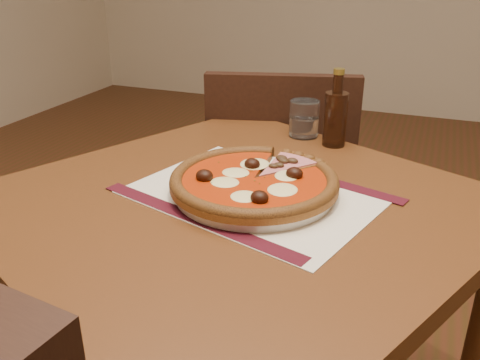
% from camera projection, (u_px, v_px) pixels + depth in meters
% --- Properties ---
extents(table, '(1.06, 1.06, 0.75)m').
position_uv_depth(table, '(236.00, 247.00, 0.96)').
color(table, '#5F2F16').
rests_on(table, ground).
extents(chair_far, '(0.51, 0.51, 0.87)m').
position_uv_depth(chair_far, '(280.00, 188.00, 1.56)').
color(chair_far, black).
rests_on(chair_far, ground).
extents(placemat, '(0.50, 0.42, 0.00)m').
position_uv_depth(placemat, '(254.00, 194.00, 0.93)').
color(placemat, beige).
rests_on(placemat, table).
extents(plate, '(0.29, 0.29, 0.02)m').
position_uv_depth(plate, '(254.00, 190.00, 0.93)').
color(plate, white).
rests_on(plate, placemat).
extents(pizza, '(0.31, 0.31, 0.04)m').
position_uv_depth(pizza, '(254.00, 180.00, 0.92)').
color(pizza, '#986025').
rests_on(pizza, plate).
extents(ham_slice, '(0.10, 0.15, 0.02)m').
position_uv_depth(ham_slice, '(294.00, 168.00, 0.98)').
color(ham_slice, '#986025').
rests_on(ham_slice, plate).
extents(water_glass, '(0.09, 0.09, 0.09)m').
position_uv_depth(water_glass, '(304.00, 119.00, 1.22)').
color(water_glass, white).
rests_on(water_glass, table).
extents(bottle, '(0.05, 0.05, 0.18)m').
position_uv_depth(bottle, '(336.00, 116.00, 1.15)').
color(bottle, '#32180C').
rests_on(bottle, table).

